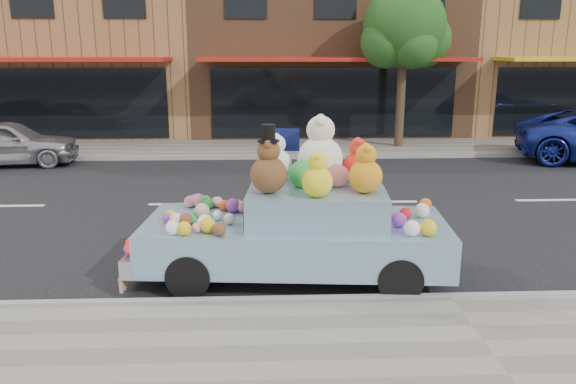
{
  "coord_description": "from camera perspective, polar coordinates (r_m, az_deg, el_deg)",
  "views": [
    {
      "loc": [
        -2.38,
        -11.66,
        3.24
      ],
      "look_at": [
        -2.07,
        -3.9,
        1.25
      ],
      "focal_mm": 35.0,
      "sensor_mm": 36.0,
      "label": 1
    }
  ],
  "objects": [
    {
      "name": "ground",
      "position": [
        12.34,
        8.91,
        -1.03
      ],
      "size": [
        120.0,
        120.0,
        0.0
      ],
      "primitive_type": "plane",
      "color": "black",
      "rests_on": "ground"
    },
    {
      "name": "near_sidewalk",
      "position": [
        6.51,
        20.25,
        -15.84
      ],
      "size": [
        60.0,
        3.0,
        0.12
      ],
      "primitive_type": "cube",
      "color": "gray",
      "rests_on": "ground"
    },
    {
      "name": "far_sidewalk",
      "position": [
        18.59,
        5.11,
        4.48
      ],
      "size": [
        60.0,
        3.0,
        0.12
      ],
      "primitive_type": "cube",
      "color": "gray",
      "rests_on": "ground"
    },
    {
      "name": "near_kerb",
      "position": [
        7.75,
        16.06,
        -10.41
      ],
      "size": [
        60.0,
        0.12,
        0.13
      ],
      "primitive_type": "cube",
      "color": "gray",
      "rests_on": "ground"
    },
    {
      "name": "far_kerb",
      "position": [
        17.13,
        5.74,
        3.63
      ],
      "size": [
        60.0,
        0.12,
        0.13
      ],
      "primitive_type": "cube",
      "color": "gray",
      "rests_on": "ground"
    },
    {
      "name": "storefront_left",
      "position": [
        24.84,
        -20.85,
        14.41
      ],
      "size": [
        10.0,
        9.8,
        7.3
      ],
      "color": "olive",
      "rests_on": "ground"
    },
    {
      "name": "storefront_mid",
      "position": [
        23.76,
        3.58,
        15.33
      ],
      "size": [
        10.0,
        9.8,
        7.3
      ],
      "color": "brown",
      "rests_on": "ground"
    },
    {
      "name": "storefront_right",
      "position": [
        26.68,
        26.16,
        13.84
      ],
      "size": [
        10.0,
        9.8,
        7.3
      ],
      "color": "olive",
      "rests_on": "ground"
    },
    {
      "name": "street_tree",
      "position": [
        18.74,
        11.73,
        15.48
      ],
      "size": [
        3.0,
        2.7,
        5.22
      ],
      "color": "#38281C",
      "rests_on": "ground"
    },
    {
      "name": "car_silver",
      "position": [
        17.82,
        -26.7,
        4.51
      ],
      "size": [
        4.0,
        2.0,
        1.31
      ],
      "primitive_type": "imported",
      "rotation": [
        0.0,
        0.0,
        1.69
      ],
      "color": "#A1A1A5",
      "rests_on": "ground"
    },
    {
      "name": "art_car",
      "position": [
        8.06,
        1.03,
        -3.13
      ],
      "size": [
        4.61,
        2.09,
        2.32
      ],
      "rotation": [
        0.0,
        0.0,
        -0.08
      ],
      "color": "black",
      "rests_on": "ground"
    }
  ]
}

